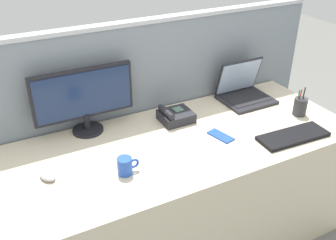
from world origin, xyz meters
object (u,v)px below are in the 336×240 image
Objects in this scene: laptop at (243,90)px; cell_phone_blue_case at (221,136)px; desk_phone at (175,116)px; computer_mouse_right_hand at (47,175)px; desktop_monitor at (84,97)px; coffee_mug at (125,166)px; pen_cup at (300,106)px; keyboard_main at (293,136)px.

cell_phone_blue_case is at bearing -140.22° from laptop.
desk_phone is 0.83m from computer_mouse_right_hand.
coffee_mug is (0.05, -0.48, -0.17)m from desktop_monitor.
laptop is at bearing 21.92° from coffee_mug.
pen_cup is at bearing -14.92° from cell_phone_blue_case.
computer_mouse_right_hand is (-1.29, 0.27, 0.01)m from keyboard_main.
laptop reaches higher than desk_phone.
computer_mouse_right_hand is 0.37m from coffee_mug.
desk_phone is at bearing 158.47° from pen_cup.
laptop is at bearing 117.08° from pen_cup.
computer_mouse_right_hand is at bearing -131.49° from desktop_monitor.
coffee_mug is at bearing -158.08° from laptop.
keyboard_main is 2.18× the size of pen_cup.
keyboard_main is 0.96m from coffee_mug.
keyboard_main is at bearing -31.56° from computer_mouse_right_hand.
laptop is 2.13× the size of cell_phone_blue_case.
desk_phone is at bearing -5.51° from computer_mouse_right_hand.
desk_phone reaches higher than keyboard_main.
cell_phone_blue_case is (-0.35, 0.20, -0.01)m from keyboard_main.
desktop_monitor reaches higher than coffee_mug.
laptop is 0.79× the size of keyboard_main.
desk_phone is 1.89× the size of computer_mouse_right_hand.
coffee_mug is (-0.95, 0.13, 0.03)m from keyboard_main.
desk_phone is (0.50, -0.13, -0.18)m from desktop_monitor.
cell_phone_blue_case is (-0.58, 0.01, -0.05)m from pen_cup.
computer_mouse_right_hand is 0.66× the size of cell_phone_blue_case.
coffee_mug is (-0.60, -0.07, 0.04)m from cell_phone_blue_case.
cell_phone_blue_case is at bearing -32.50° from desktop_monitor.
coffee_mug reaches higher than keyboard_main.
desktop_monitor is 5.10× the size of coffee_mug.
laptop is 1.08m from coffee_mug.
cell_phone_blue_case is (0.14, -0.28, -0.03)m from desk_phone.
desktop_monitor is at bearing 151.52° from keyboard_main.
coffee_mug is (-0.46, -0.34, 0.01)m from desk_phone.
desk_phone is 1.00× the size of pen_cup.
cell_phone_blue_case is at bearing 6.43° from coffee_mug.
computer_mouse_right_hand is 0.95m from cell_phone_blue_case.
cell_phone_blue_case is 0.60m from coffee_mug.
computer_mouse_right_hand is 0.53× the size of pen_cup.
coffee_mug is at bearing -143.01° from desk_phone.
desktop_monitor is 2.98× the size of desk_phone.
laptop is 0.55m from desk_phone.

